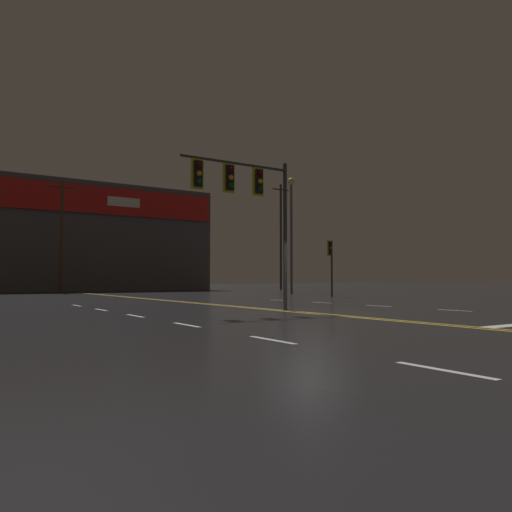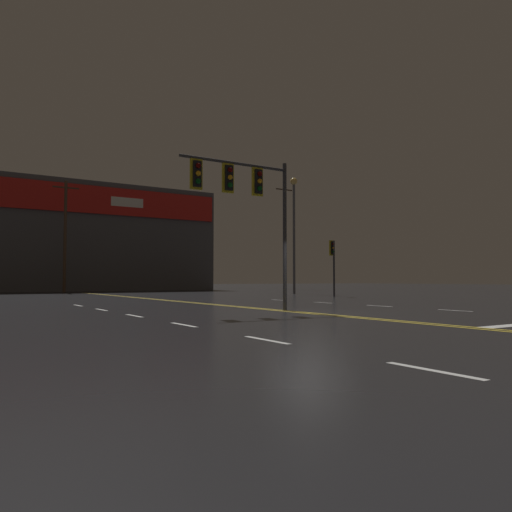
% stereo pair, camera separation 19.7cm
% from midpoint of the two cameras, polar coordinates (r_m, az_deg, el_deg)
% --- Properties ---
extents(ground_plane, '(200.00, 200.00, 0.00)m').
position_cam_midpoint_polar(ground_plane, '(16.55, 5.63, -6.50)').
color(ground_plane, black).
extents(road_markings, '(15.50, 60.00, 0.01)m').
position_cam_midpoint_polar(road_markings, '(16.32, 11.12, -6.50)').
color(road_markings, gold).
rests_on(road_markings, ground).
extents(traffic_signal_median, '(4.17, 0.36, 5.28)m').
position_cam_midpoint_polar(traffic_signal_median, '(17.10, -1.85, 7.50)').
color(traffic_signal_median, '#38383D').
rests_on(traffic_signal_median, ground).
extents(traffic_signal_corner_northeast, '(0.42, 0.36, 3.66)m').
position_cam_midpoint_polar(traffic_signal_corner_northeast, '(32.89, 8.35, 0.09)').
color(traffic_signal_corner_northeast, '#38383D').
rests_on(traffic_signal_corner_northeast, ground).
extents(streetlight_far_right, '(0.56, 0.56, 9.12)m').
position_cam_midpoint_polar(streetlight_far_right, '(39.33, 3.91, 4.23)').
color(streetlight_far_right, '#59595E').
rests_on(streetlight_far_right, ground).
extents(building_backdrop, '(29.65, 10.23, 10.52)m').
position_cam_midpoint_polar(building_backdrop, '(53.95, -21.99, 1.92)').
color(building_backdrop, '#4C4C51').
rests_on(building_backdrop, ground).
extents(utility_pole_row, '(47.63, 0.26, 11.88)m').
position_cam_midpoint_polar(utility_pole_row, '(46.90, -19.52, 2.90)').
color(utility_pole_row, '#4C3828').
rests_on(utility_pole_row, ground).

